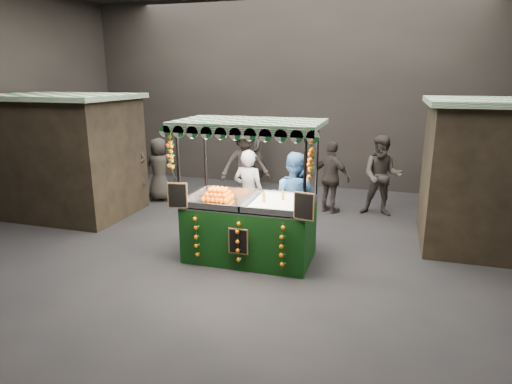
% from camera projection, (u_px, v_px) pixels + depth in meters
% --- Properties ---
extents(ground, '(12.00, 12.00, 0.00)m').
position_uv_depth(ground, '(243.00, 250.00, 7.73)').
color(ground, black).
rests_on(ground, ground).
extents(market_hall, '(12.10, 10.10, 5.05)m').
position_uv_depth(market_hall, '(241.00, 49.00, 6.86)').
color(market_hall, black).
rests_on(market_hall, ground).
extents(neighbour_stall_left, '(3.00, 2.20, 2.60)m').
position_uv_depth(neighbour_stall_left, '(65.00, 155.00, 9.55)').
color(neighbour_stall_left, black).
rests_on(neighbour_stall_left, ground).
extents(neighbour_stall_right, '(3.00, 2.20, 2.60)m').
position_uv_depth(neighbour_stall_right, '(512.00, 176.00, 7.55)').
color(neighbour_stall_right, black).
rests_on(neighbour_stall_right, ground).
extents(juice_stall, '(2.38, 1.40, 2.30)m').
position_uv_depth(juice_stall, '(250.00, 218.00, 7.21)').
color(juice_stall, black).
rests_on(juice_stall, ground).
extents(vendor_grey, '(0.66, 0.48, 1.66)m').
position_uv_depth(vendor_grey, '(249.00, 193.00, 8.27)').
color(vendor_grey, slate).
rests_on(vendor_grey, ground).
extents(vendor_blue, '(0.91, 0.76, 1.70)m').
position_uv_depth(vendor_blue, '(293.00, 199.00, 7.82)').
color(vendor_blue, navy).
rests_on(vendor_blue, ground).
extents(shopper_0, '(0.64, 0.42, 1.76)m').
position_uv_depth(shopper_0, '(134.00, 170.00, 10.08)').
color(shopper_0, '#2B2523').
rests_on(shopper_0, ground).
extents(shopper_1, '(0.90, 0.72, 1.75)m').
position_uv_depth(shopper_1, '(382.00, 176.00, 9.50)').
color(shopper_1, '#2E2725').
rests_on(shopper_1, ground).
extents(shopper_2, '(1.01, 0.80, 1.60)m').
position_uv_depth(shopper_2, '(331.00, 177.00, 9.69)').
color(shopper_2, '#2A2422').
rests_on(shopper_2, ground).
extents(shopper_3, '(1.36, 1.18, 1.83)m').
position_uv_depth(shopper_3, '(245.00, 165.00, 10.43)').
color(shopper_3, '#2D2724').
rests_on(shopper_3, ground).
extents(shopper_4, '(0.83, 0.63, 1.54)m').
position_uv_depth(shopper_4, '(159.00, 169.00, 10.67)').
color(shopper_4, '#292621').
rests_on(shopper_4, ground).
extents(shopper_5, '(0.76, 1.50, 1.55)m').
position_uv_depth(shopper_5, '(450.00, 184.00, 9.20)').
color(shopper_5, black).
rests_on(shopper_5, ground).
extents(shopper_6, '(0.55, 0.69, 1.68)m').
position_uv_depth(shopper_6, '(258.00, 157.00, 11.97)').
color(shopper_6, '#2C2624').
rests_on(shopper_6, ground).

